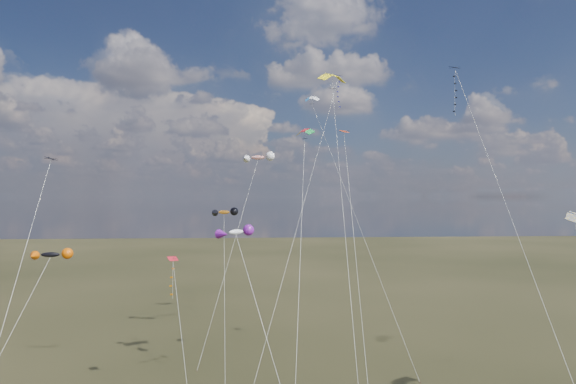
{
  "coord_description": "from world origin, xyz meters",
  "views": [
    {
      "loc": [
        -3.55,
        -32.28,
        18.53
      ],
      "look_at": [
        0.0,
        18.0,
        19.0
      ],
      "focal_mm": 32.0,
      "sensor_mm": 36.0,
      "label": 1
    }
  ],
  "objects": [
    {
      "name": "parafoil_striped",
      "position": [
        24.1,
        9.65,
        17.03
      ],
      "size": [
        6.65,
        15.27,
        17.81
      ],
      "color": "gold",
      "rests_on": "ground"
    },
    {
      "name": "parafoil_yellow",
      "position": [
        4.48,
        18.31,
        30.59
      ],
      "size": [
        3.27,
        18.21,
        31.39
      ],
      "color": "yellow",
      "rests_on": "ground"
    },
    {
      "name": "diamond_orange_center",
      "position": [
        6.17,
        17.68,
        18.04
      ],
      "size": [
        1.17,
        15.23,
        25.72
      ],
      "color": "red",
      "rests_on": "ground"
    },
    {
      "name": "novelty_redwhite_stripe",
      "position": [
        -2.78,
        35.43,
        23.67
      ],
      "size": [
        8.58,
        13.81,
        24.44
      ],
      "color": "red",
      "rests_on": "ground"
    },
    {
      "name": "novelty_black_orange",
      "position": [
        -21.14,
        13.88,
        13.44
      ],
      "size": [
        4.86,
        11.25,
        13.99
      ],
      "color": "black",
      "rests_on": "ground"
    },
    {
      "name": "parafoil_tricolor",
      "position": [
        1.68,
        18.33,
        24.93
      ],
      "size": [
        3.85,
        19.52,
        25.67
      ],
      "color": "yellow",
      "rests_on": "ground"
    },
    {
      "name": "parafoil_blue_white",
      "position": [
        5.18,
        40.95,
        32.54
      ],
      "size": [
        9.25,
        24.31,
        33.41
      ],
      "color": "blue",
      "rests_on": "ground"
    },
    {
      "name": "diamond_black_mid",
      "position": [
        -19.0,
        3.64,
        14.6
      ],
      "size": [
        0.76,
        14.49,
        21.59
      ],
      "color": "black",
      "rests_on": "ground"
    },
    {
      "name": "novelty_white_purple",
      "position": [
        -4.63,
        4.14,
        15.97
      ],
      "size": [
        6.39,
        9.37,
        16.49
      ],
      "color": "white",
      "rests_on": "ground"
    },
    {
      "name": "diamond_red_low",
      "position": [
        -11.05,
        17.61,
        10.19
      ],
      "size": [
        3.82,
        11.27,
        12.72
      ],
      "color": "red",
      "rests_on": "ground"
    },
    {
      "name": "novelty_orange_black",
      "position": [
        -6.64,
        25.22,
        16.75
      ],
      "size": [
        2.68,
        10.99,
        17.31
      ],
      "color": "orange",
      "rests_on": "ground"
    },
    {
      "name": "diamond_black_high",
      "position": [
        18.84,
        21.01,
        28.23
      ],
      "size": [
        2.51,
        29.29,
        33.08
      ],
      "color": "black",
      "rests_on": "ground"
    },
    {
      "name": "diamond_navy_tall",
      "position": [
        7.77,
        37.82,
        30.84
      ],
      "size": [
        13.17,
        25.31,
        36.01
      ],
      "color": "#0C0A4B",
      "rests_on": "ground"
    }
  ]
}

